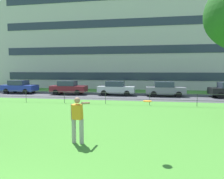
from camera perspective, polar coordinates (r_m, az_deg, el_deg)
street_strip at (r=21.67m, az=0.90°, el=-1.84°), size 80.00×6.15×0.01m
park_fence at (r=16.58m, az=-1.83°, el=-1.77°), size 35.22×0.04×1.00m
person_thrower at (r=7.83m, az=-9.53°, el=-7.95°), size 0.60×0.75×1.74m
frisbee at (r=6.68m, az=9.83°, el=-3.20°), size 0.37×0.37×0.03m
car_blue_center at (r=26.77m, az=-24.31°, el=0.73°), size 4.02×1.85×1.54m
car_maroon_right at (r=23.74m, az=-11.99°, el=0.56°), size 4.05×1.90×1.54m
car_silver_left at (r=22.48m, az=1.14°, el=0.41°), size 4.03×1.86×1.54m
car_grey_far_right at (r=22.25m, az=14.48°, el=0.19°), size 4.06×1.93×1.54m
apartment_building_background at (r=35.57m, az=2.48°, el=13.33°), size 40.22×12.01×15.27m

